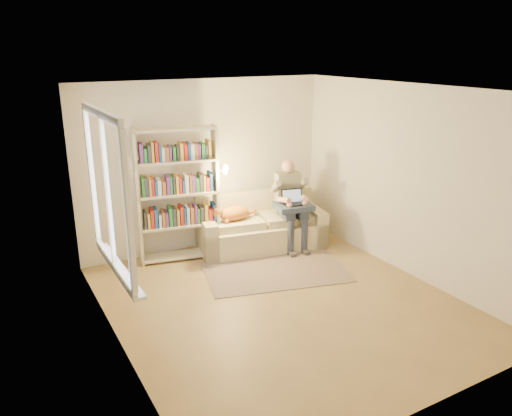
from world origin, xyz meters
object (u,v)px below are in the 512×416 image
sofa (260,228)px  bookshelf (178,188)px  laptop (292,200)px  person (290,199)px  cat (233,213)px

sofa → bookshelf: (-1.28, 0.16, 0.80)m
laptop → person: bearing=77.6°
sofa → bookshelf: bearing=-175.9°
sofa → cat: bearing=-165.3°
person → laptop: bearing=-102.4°
sofa → person: (0.41, -0.23, 0.48)m
sofa → cat: size_ratio=2.81×
sofa → bookshelf: bookshelf is taller
cat → bookshelf: (-0.79, 0.19, 0.45)m
cat → bookshelf: bearing=177.7°
sofa → cat: 0.60m
person → laptop: size_ratio=3.71×
sofa → person: 0.68m
laptop → bookshelf: size_ratio=0.19×
bookshelf → laptop: bearing=-5.7°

